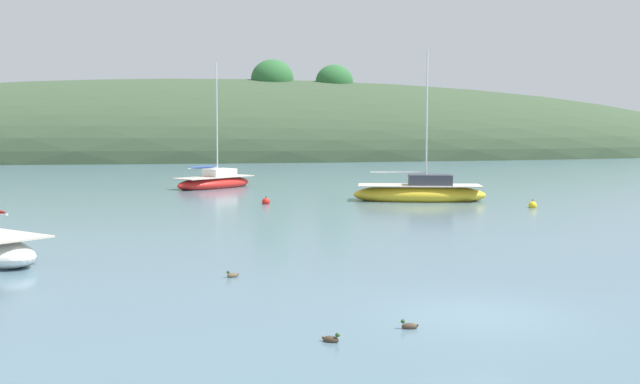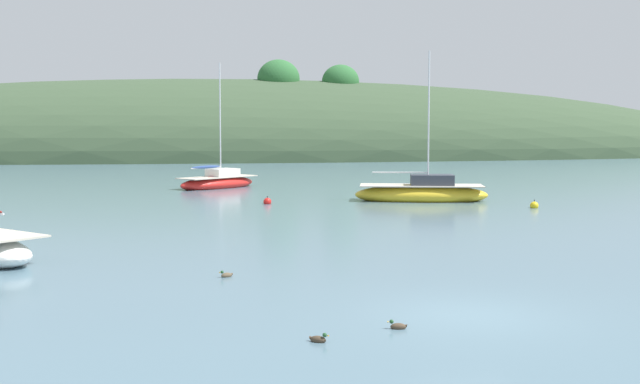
# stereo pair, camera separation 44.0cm
# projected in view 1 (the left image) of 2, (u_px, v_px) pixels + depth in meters

# --- Properties ---
(ground_plane) EXTENTS (400.00, 400.00, 0.00)m
(ground_plane) POSITION_uv_depth(u_px,v_px,m) (478.00, 315.00, 18.74)
(ground_plane) COLOR slate
(far_shoreline_hill) EXTENTS (150.00, 36.00, 23.04)m
(far_shoreline_hill) POSITION_uv_depth(u_px,v_px,m) (221.00, 157.00, 108.90)
(far_shoreline_hill) COLOR #384C33
(far_shoreline_hill) RESTS_ON ground
(sailboat_cream_ketch) EXTENTS (6.28, 5.82, 8.78)m
(sailboat_cream_ketch) POSITION_uv_depth(u_px,v_px,m) (215.00, 182.00, 56.25)
(sailboat_cream_ketch) COLOR red
(sailboat_cream_ketch) RESTS_ON ground
(sailboat_orange_cutter) EXTENTS (7.96, 4.30, 8.76)m
(sailboat_orange_cutter) POSITION_uv_depth(u_px,v_px,m) (420.00, 193.00, 46.78)
(sailboat_orange_cutter) COLOR gold
(sailboat_orange_cutter) RESTS_ON ground
(mooring_buoy_outer) EXTENTS (0.44, 0.44, 0.54)m
(mooring_buoy_outer) POSITION_uv_depth(u_px,v_px,m) (266.00, 202.00, 44.84)
(mooring_buoy_outer) COLOR red
(mooring_buoy_outer) RESTS_ON ground
(mooring_buoy_inner) EXTENTS (0.44, 0.44, 0.54)m
(mooring_buoy_inner) POSITION_uv_depth(u_px,v_px,m) (533.00, 205.00, 42.85)
(mooring_buoy_inner) COLOR yellow
(mooring_buoy_inner) RESTS_ON ground
(duck_lone_left) EXTENTS (0.43, 0.24, 0.24)m
(duck_lone_left) POSITION_uv_depth(u_px,v_px,m) (409.00, 326.00, 17.49)
(duck_lone_left) COLOR #473828
(duck_lone_left) RESTS_ON ground
(duck_lone_right) EXTENTS (0.39, 0.34, 0.24)m
(duck_lone_right) POSITION_uv_depth(u_px,v_px,m) (331.00, 339.00, 16.41)
(duck_lone_right) COLOR #473828
(duck_lone_right) RESTS_ON ground
(duck_trailing) EXTENTS (0.41, 0.31, 0.24)m
(duck_trailing) POSITION_uv_depth(u_px,v_px,m) (232.00, 275.00, 23.38)
(duck_trailing) COLOR brown
(duck_trailing) RESTS_ON ground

